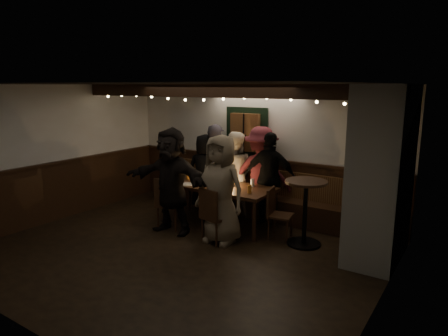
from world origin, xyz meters
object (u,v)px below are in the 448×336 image
Objects in this scene: person_d at (261,173)px; person_g at (221,189)px; chair_near_left at (168,201)px; high_top at (305,205)px; person_b at (216,167)px; dining_table at (218,188)px; chair_near_right at (213,213)px; person_c at (234,174)px; person_e at (270,178)px; person_f at (171,180)px; person_a at (205,171)px; chair_end at (276,210)px.

person_d reaches higher than person_g.
high_top is (2.33, 0.69, 0.15)m from chair_near_left.
dining_table is at bearing 135.28° from person_b.
person_g reaches higher than chair_near_right.
person_b is at bearing -33.11° from person_c.
person_e is 0.93× the size of person_f.
high_top is at bearing 31.05° from chair_near_right.
person_b is 1.00× the size of person_g.
high_top is 1.40m from person_g.
person_e reaches higher than dining_table.
person_c is 0.84m from person_e.
person_a is at bearing 133.73° from person_g.
person_a is 1.61m from person_e.
chair_near_right is 1.61m from person_c.
chair_near_right is at bearing -133.16° from chair_end.
dining_table is 1.18× the size of person_g.
person_g is at bearing 78.11° from person_d.
person_f is at bearing -155.75° from chair_end.
person_a is (-2.58, 0.78, 0.11)m from high_top.
high_top is at bearing 169.72° from person_b.
person_c is (-1.28, 0.69, 0.36)m from chair_end.
person_f is at bearing 38.53° from person_e.
person_d is at bearing 88.30° from chair_near_right.
person_b is 1.06m from person_d.
chair_end is at bearing 127.84° from person_c.
high_top is at bearing -1.28° from dining_table.
person_e is (1.32, -0.13, -0.03)m from person_b.
person_e is at bearing 124.91° from chair_end.
person_e is at bearing 79.70° from person_g.
person_d is at bearing 55.89° from dining_table.
chair_end is at bearing 21.50° from person_f.
person_b is at bearing 162.40° from person_a.
chair_end is at bearing 21.73° from chair_near_left.
person_b is at bearing -15.64° from person_e.
chair_end is 1.11m from person_d.
high_top is (1.29, 0.78, 0.16)m from chair_near_right.
person_c is (-0.07, 0.68, 0.15)m from dining_table.
person_f reaches higher than high_top.
person_e is at bearing 44.97° from chair_near_left.
person_f is at bearing 82.51° from person_a.
chair_near_right is 1.10m from chair_end.
person_c reaches higher than chair_near_right.
person_g reaches higher than person_b.
high_top is at bearing 16.46° from chair_near_left.
person_f is at bearing -121.35° from dining_table.
dining_table is 1.12m from person_a.
person_b is at bearing 156.52° from chair_end.
chair_near_right is at bearing -5.76° from person_f.
high_top is 0.60× the size of person_d.
person_b reaches higher than chair_end.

